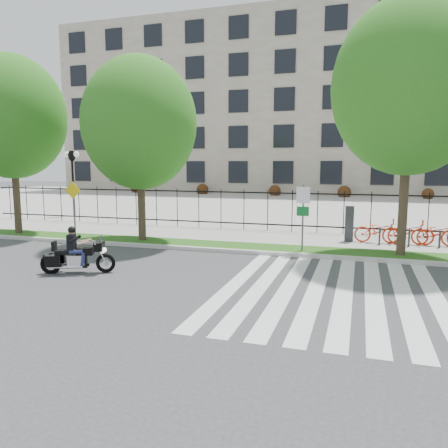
% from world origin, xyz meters
% --- Properties ---
extents(ground, '(120.00, 120.00, 0.00)m').
position_xyz_m(ground, '(0.00, 0.00, 0.00)').
color(ground, '#363638').
rests_on(ground, ground).
extents(curb, '(60.00, 0.20, 0.15)m').
position_xyz_m(curb, '(0.00, 4.10, 0.07)').
color(curb, beige).
rests_on(curb, ground).
extents(grass_verge, '(60.00, 1.50, 0.15)m').
position_xyz_m(grass_verge, '(0.00, 4.95, 0.07)').
color(grass_verge, '#1D5214').
rests_on(grass_verge, ground).
extents(sidewalk, '(60.00, 3.50, 0.15)m').
position_xyz_m(sidewalk, '(0.00, 7.45, 0.07)').
color(sidewalk, '#98968E').
rests_on(sidewalk, ground).
extents(plaza, '(80.00, 34.00, 0.10)m').
position_xyz_m(plaza, '(0.00, 25.00, 0.05)').
color(plaza, '#98968E').
rests_on(plaza, ground).
extents(crosswalk_stripes, '(5.70, 8.00, 0.01)m').
position_xyz_m(crosswalk_stripes, '(4.83, 0.00, 0.01)').
color(crosswalk_stripes, silver).
rests_on(crosswalk_stripes, ground).
extents(iron_fence, '(30.00, 0.06, 2.00)m').
position_xyz_m(iron_fence, '(0.00, 9.20, 1.15)').
color(iron_fence, black).
rests_on(iron_fence, sidewalk).
extents(office_building, '(60.00, 21.90, 20.15)m').
position_xyz_m(office_building, '(0.00, 44.92, 9.97)').
color(office_building, gray).
rests_on(office_building, ground).
extents(lamp_post_left, '(1.06, 0.70, 4.25)m').
position_xyz_m(lamp_post_left, '(-12.00, 12.00, 3.21)').
color(lamp_post_left, black).
rests_on(lamp_post_left, ground).
extents(street_tree_0, '(4.92, 4.92, 8.22)m').
position_xyz_m(street_tree_0, '(-9.95, 4.95, 5.53)').
color(street_tree_0, '#33281C').
rests_on(street_tree_0, grass_verge).
extents(street_tree_1, '(4.80, 4.80, 7.68)m').
position_xyz_m(street_tree_1, '(-3.40, 4.95, 5.06)').
color(street_tree_1, '#33281C').
rests_on(street_tree_1, grass_verge).
extents(street_tree_2, '(5.31, 5.31, 8.94)m').
position_xyz_m(street_tree_2, '(6.98, 4.95, 6.02)').
color(street_tree_2, '#33281C').
rests_on(street_tree_2, grass_verge).
extents(sign_pole_regulatory, '(0.50, 0.09, 2.50)m').
position_xyz_m(sign_pole_regulatory, '(3.49, 4.58, 1.74)').
color(sign_pole_regulatory, '#59595B').
rests_on(sign_pole_regulatory, grass_verge).
extents(sign_pole_warning, '(0.78, 0.09, 2.49)m').
position_xyz_m(sign_pole_warning, '(-6.53, 4.58, 1.74)').
color(sign_pole_warning, '#59595B').
rests_on(sign_pole_warning, grass_verge).
extents(motorcycle_rider, '(2.20, 1.18, 1.79)m').
position_xyz_m(motorcycle_rider, '(-2.86, -0.32, 0.59)').
color(motorcycle_rider, black).
rests_on(motorcycle_rider, ground).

